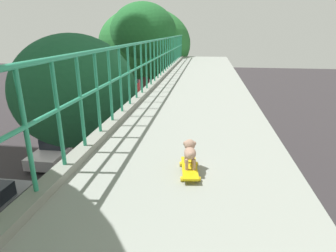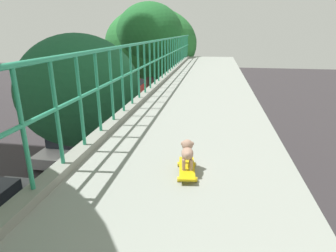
{
  "view_description": "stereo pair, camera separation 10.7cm",
  "coord_description": "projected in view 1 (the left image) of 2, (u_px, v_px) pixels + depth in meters",
  "views": [
    {
      "loc": [
        1.29,
        -0.99,
        7.4
      ],
      "look_at": [
        0.75,
        2.89,
        6.06
      ],
      "focal_mm": 29.94,
      "sensor_mm": 36.0,
      "label": 1
    },
    {
      "loc": [
        1.4,
        -0.98,
        7.4
      ],
      "look_at": [
        0.75,
        2.89,
        6.06
      ],
      "focal_mm": 29.94,
      "sensor_mm": 36.0,
      "label": 2
    }
  ],
  "objects": [
    {
      "name": "roadside_tree_mid",
      "position": [
        75.0,
        94.0,
        8.83
      ],
      "size": [
        3.83,
        3.83,
        7.34
      ],
      "color": "#47372F",
      "rests_on": "ground"
    },
    {
      "name": "small_dog",
      "position": [
        190.0,
        151.0,
        3.12
      ],
      "size": [
        0.17,
        0.33,
        0.28
      ],
      "color": "tan",
      "rests_on": "toy_skateboard"
    },
    {
      "name": "toy_skateboard",
      "position": [
        190.0,
        168.0,
        3.13
      ],
      "size": [
        0.26,
        0.56,
        0.08
      ],
      "color": "gold",
      "rests_on": "overpass_deck"
    },
    {
      "name": "car_green_fifth",
      "position": [
        87.0,
        186.0,
        12.67
      ],
      "size": [
        1.78,
        4.0,
        1.48
      ],
      "color": "#1E6B37",
      "rests_on": "ground"
    },
    {
      "name": "roadside_tree_farthest",
      "position": [
        145.0,
        44.0,
        17.99
      ],
      "size": [
        5.84,
        5.84,
        8.81
      ],
      "color": "brown",
      "rests_on": "ground"
    },
    {
      "name": "roadside_tree_far",
      "position": [
        143.0,
        37.0,
        16.53
      ],
      "size": [
        3.94,
        3.94,
        8.97
      ],
      "color": "#51342E",
      "rests_on": "ground"
    },
    {
      "name": "car_silver_sixth",
      "position": [
        59.0,
        147.0,
        16.96
      ],
      "size": [
        1.91,
        4.39,
        1.45
      ],
      "color": "#B8AFB5",
      "rests_on": "ground"
    },
    {
      "name": "city_bus",
      "position": [
        113.0,
        92.0,
        26.79
      ],
      "size": [
        2.58,
        11.6,
        3.11
      ],
      "color": "red",
      "rests_on": "ground"
    }
  ]
}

